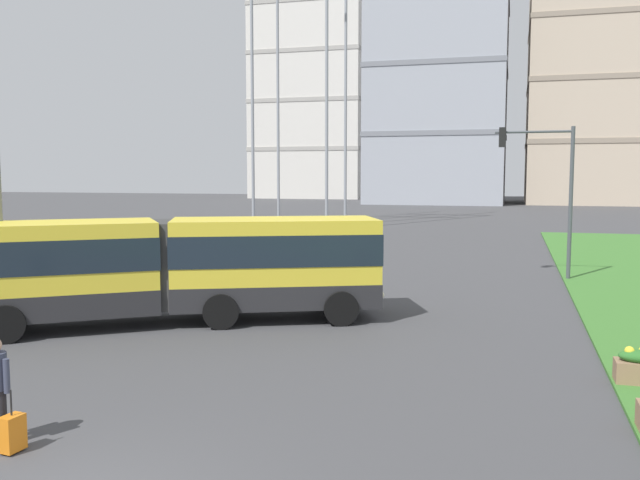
% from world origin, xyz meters
% --- Properties ---
extents(articulated_bus, '(11.43, 7.90, 3.00)m').
position_xyz_m(articulated_bus, '(-3.86, 10.47, 1.65)').
color(articulated_bus, yellow).
rests_on(articulated_bus, ground).
extents(car_navy_sedan, '(4.50, 2.22, 1.58)m').
position_xyz_m(car_navy_sedan, '(-6.04, 25.27, 0.75)').
color(car_navy_sedan, '#19234C').
rests_on(car_navy_sedan, ground).
extents(rolling_suitcase, '(0.28, 0.39, 0.97)m').
position_xyz_m(rolling_suitcase, '(-2.00, 1.40, 0.31)').
color(rolling_suitcase, orange).
rests_on(rolling_suitcase, ground).
extents(traffic_light_far_right, '(3.11, 0.28, 6.22)m').
position_xyz_m(traffic_light_far_right, '(6.70, 22.00, 4.21)').
color(traffic_light_far_right, '#474C51').
rests_on(traffic_light_far_right, ground).
extents(apartment_tower_west, '(20.26, 16.06, 41.84)m').
position_xyz_m(apartment_tower_west, '(-30.00, 113.52, 20.94)').
color(apartment_tower_west, silver).
rests_on(apartment_tower_west, ground).
extents(apartment_tower_westcentre, '(19.69, 18.66, 38.30)m').
position_xyz_m(apartment_tower_westcentre, '(-5.61, 96.31, 19.17)').
color(apartment_tower_westcentre, '#9EA3AD').
rests_on(apartment_tower_westcentre, ground).
extents(apartment_tower_centre, '(20.49, 19.97, 50.68)m').
position_xyz_m(apartment_tower_centre, '(17.32, 101.06, 25.36)').
color(apartment_tower_centre, '#C6B299').
rests_on(apartment_tower_centre, ground).
extents(transmission_pylon, '(9.00, 6.24, 32.45)m').
position_xyz_m(transmission_pylon, '(-11.31, 46.02, 17.66)').
color(transmission_pylon, gray).
rests_on(transmission_pylon, ground).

